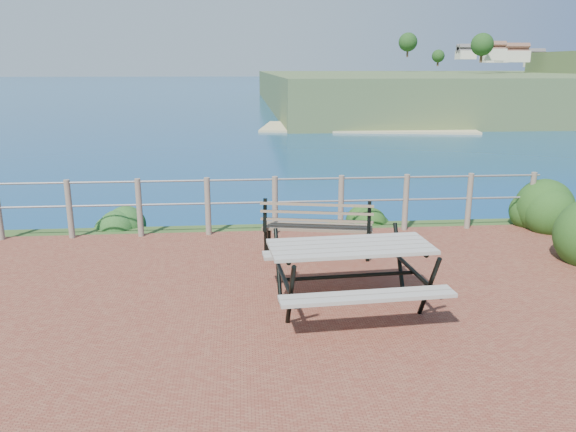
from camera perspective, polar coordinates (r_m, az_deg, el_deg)
name	(u,v)px	position (r m, az deg, el deg)	size (l,w,h in m)	color
ground	(293,316)	(6.68, 0.50, -10.16)	(10.00, 7.00, 0.12)	brown
ocean	(241,74)	(206.04, -4.80, 14.20)	(1200.00, 1200.00, 0.00)	navy
safety_railing	(275,202)	(9.65, -1.33, 1.43)	(9.40, 0.10, 1.00)	#6B5B4C
picnic_table	(350,270)	(6.70, 6.29, -5.44)	(1.95, 1.64, 0.80)	gray
park_bench	(317,218)	(8.48, 3.01, -0.23)	(1.70, 0.74, 0.93)	brown
shrub_right_edge	(534,228)	(11.06, 23.73, -1.16)	(1.12, 1.12, 1.60)	#224615
shrub_lip_west	(118,228)	(10.63, -16.91, -1.15)	(0.74, 0.74, 0.47)	#21491B
shrub_lip_east	(372,219)	(10.86, 8.51, -0.31)	(0.70, 0.70, 0.41)	#224615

